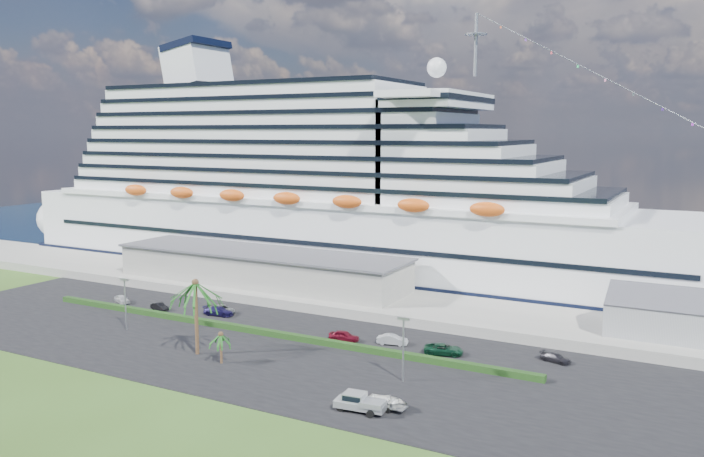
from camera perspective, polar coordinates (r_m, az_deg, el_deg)
The scene contains 22 objects.
ground at distance 92.11m, azimuth -9.56°, elevation -11.94°, with size 420.00×420.00×0.00m, color #334E1A.
asphalt_lot at distance 100.50m, azimuth -5.67°, elevation -10.10°, with size 140.00×38.00×0.12m, color black.
wharf at distance 124.40m, azimuth 1.82°, elevation -6.08°, with size 240.00×20.00×1.80m, color gray.
water at distance 207.57m, azimuth 12.94°, elevation -0.79°, with size 420.00×160.00×0.02m, color black.
cruise_ship at distance 152.62m, azimuth -1.39°, elevation 2.58°, with size 191.00×38.00×54.00m.
terminal_building at distance 136.17m, azimuth -7.65°, elevation -3.14°, with size 61.00×15.00×6.30m.
port_shed at distance 111.42m, azimuth 26.73°, elevation -6.80°, with size 24.00×12.31×7.37m.
hedge at distance 108.65m, azimuth -7.73°, elevation -8.45°, with size 88.00×1.10×0.90m, color black.
lamp_post_left at distance 114.51m, azimuth -18.34°, elevation -5.46°, with size 1.60×0.35×8.27m.
lamp_post_right at distance 87.13m, azimuth 4.29°, elevation -9.31°, with size 1.60×0.35×8.27m.
palm_tall at distance 98.60m, azimuth -12.88°, elevation -5.11°, with size 8.82×8.82×11.13m.
palm_short at distance 95.48m, azimuth -10.85°, elevation -8.92°, with size 3.53×3.53×4.56m.
parked_car_0 at distance 133.07m, azimuth -18.58°, elevation -5.60°, with size 1.69×4.21×1.43m, color silver.
parked_car_1 at distance 126.10m, azimuth -15.71°, elevation -6.26°, with size 1.34×3.85×1.27m, color black.
parked_car_2 at distance 121.31m, azimuth -10.70°, elevation -6.62°, with size 2.40×5.21×1.45m, color slate.
parked_car_3 at distance 120.18m, azimuth -11.03°, elevation -6.75°, with size 2.16×5.32×1.55m, color #16113E.
parked_car_4 at distance 104.14m, azimuth -0.67°, elevation -8.92°, with size 1.85×4.60×1.57m, color maroon.
parked_car_5 at distance 102.65m, azimuth 3.37°, elevation -9.21°, with size 1.58×4.53×1.49m, color #AEB0B5.
parked_car_6 at distance 98.96m, azimuth 7.63°, elevation -9.92°, with size 2.55×5.52×1.54m, color #0C331F.
parked_car_7 at distance 99.16m, azimuth 16.56°, elevation -10.25°, with size 1.70×4.19×1.22m, color #242328.
pickup_truck at distance 79.39m, azimuth 0.62°, elevation -14.20°, with size 6.10×2.77×2.08m.
boat_trailer at distance 79.93m, azimuth 3.00°, elevation -14.13°, with size 5.49×3.55×1.58m.
Camera 1 is at (53.50, -68.09, 31.40)m, focal length 35.00 mm.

